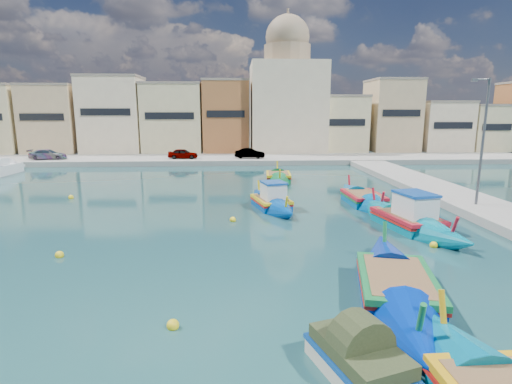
# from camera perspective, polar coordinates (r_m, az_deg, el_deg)

# --- Properties ---
(ground) EXTENTS (160.00, 160.00, 0.00)m
(ground) POSITION_cam_1_polar(r_m,az_deg,el_deg) (18.36, -11.73, -8.12)
(ground) COLOR #14303C
(ground) RESTS_ON ground
(north_quay) EXTENTS (80.00, 8.00, 0.60)m
(north_quay) POSITION_cam_1_polar(r_m,az_deg,el_deg) (49.52, -6.15, 4.64)
(north_quay) COLOR gray
(north_quay) RESTS_ON ground
(north_townhouses) EXTENTS (83.20, 7.87, 10.19)m
(north_townhouses) POSITION_cam_1_polar(r_m,az_deg,el_deg) (56.60, 1.05, 10.31)
(north_townhouses) COLOR beige
(north_townhouses) RESTS_ON ground
(church_block) EXTENTS (10.00, 10.00, 19.10)m
(church_block) POSITION_cam_1_polar(r_m,az_deg,el_deg) (57.59, 4.41, 13.69)
(church_block) COLOR beige
(church_block) RESTS_ON ground
(quay_street_lamp) EXTENTS (1.18, 0.16, 8.00)m
(quay_street_lamp) POSITION_cam_1_polar(r_m,az_deg,el_deg) (27.38, 29.57, 6.31)
(quay_street_lamp) COLOR #595B60
(quay_street_lamp) RESTS_ON ground
(parked_cars) EXTENTS (27.55, 2.17, 1.18)m
(parked_cars) POSITION_cam_1_polar(r_m,az_deg,el_deg) (49.05, -15.60, 5.27)
(parked_cars) COLOR #4C1919
(parked_cars) RESTS_ON north_quay
(luzzu_turquoise_cabin) EXTENTS (3.95, 9.88, 3.10)m
(luzzu_turquoise_cabin) POSITION_cam_1_polar(r_m,az_deg,el_deg) (22.71, 20.84, -3.87)
(luzzu_turquoise_cabin) COLOR #007C96
(luzzu_turquoise_cabin) RESTS_ON ground
(luzzu_blue_cabin) EXTENTS (3.60, 7.82, 2.69)m
(luzzu_blue_cabin) POSITION_cam_1_polar(r_m,az_deg,el_deg) (25.61, 2.20, -1.55)
(luzzu_blue_cabin) COLOR #0043A0
(luzzu_blue_cabin) RESTS_ON ground
(luzzu_cyan_mid) EXTENTS (2.38, 8.80, 2.58)m
(luzzu_cyan_mid) POSITION_cam_1_polar(r_m,az_deg,el_deg) (27.67, 15.08, -1.08)
(luzzu_cyan_mid) COLOR #0062A5
(luzzu_cyan_mid) RESTS_ON ground
(luzzu_green) EXTENTS (2.52, 8.02, 2.49)m
(luzzu_green) POSITION_cam_1_polar(r_m,az_deg,el_deg) (35.66, 3.21, 2.02)
(luzzu_green) COLOR #0A723A
(luzzu_green) RESTS_ON ground
(luzzu_blue_south) EXTENTS (4.54, 10.17, 2.86)m
(luzzu_blue_south) POSITION_cam_1_polar(r_m,az_deg,el_deg) (14.36, 19.41, -12.94)
(luzzu_blue_south) COLOR #002AAD
(luzzu_blue_south) RESTS_ON ground
(tender_near) EXTENTS (2.25, 3.06, 1.35)m
(tender_near) POSITION_cam_1_polar(r_m,az_deg,el_deg) (10.27, 14.55, -22.32)
(tender_near) COLOR beige
(tender_near) RESTS_ON ground
(yacht_north) EXTENTS (2.48, 8.15, 10.81)m
(yacht_north) POSITION_cam_1_polar(r_m,az_deg,el_deg) (47.67, -32.07, 2.86)
(yacht_north) COLOR white
(yacht_north) RESTS_ON ground
(mooring_buoys) EXTENTS (21.11, 27.05, 0.36)m
(mooring_buoys) POSITION_cam_1_polar(r_m,az_deg,el_deg) (22.71, -6.23, -3.94)
(mooring_buoys) COLOR yellow
(mooring_buoys) RESTS_ON ground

